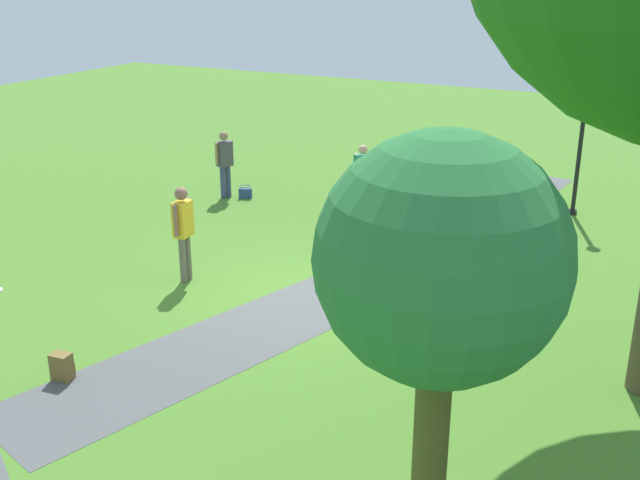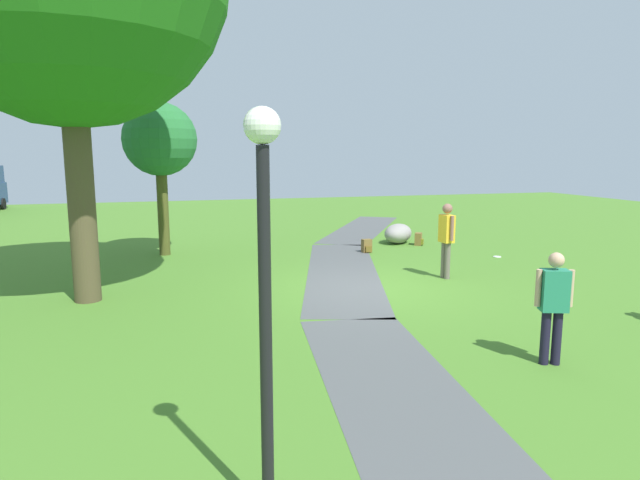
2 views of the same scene
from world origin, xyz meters
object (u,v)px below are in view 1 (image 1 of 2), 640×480
object	(u,v)px
lamp_post	(583,127)
passerby_on_path	(183,227)
man_near_boulder	(362,174)
woman_with_handbag	(225,160)
spare_backpack_on_lawn	(62,367)
young_tree_near_path	(441,265)
handbag_on_grass	(245,193)

from	to	relation	value
lamp_post	passerby_on_path	xyz separation A→B (m)	(7.32, -5.62, -1.00)
man_near_boulder	woman_with_handbag	bearing A→B (deg)	-81.95
lamp_post	man_near_boulder	world-z (taller)	lamp_post
passerby_on_path	spare_backpack_on_lawn	bearing A→B (deg)	9.25
young_tree_near_path	passerby_on_path	world-z (taller)	young_tree_near_path
lamp_post	handbag_on_grass	xyz separation A→B (m)	(2.44, -7.46, -1.91)
lamp_post	handbag_on_grass	world-z (taller)	lamp_post
young_tree_near_path	man_near_boulder	distance (m)	11.67
spare_backpack_on_lawn	young_tree_near_path	bearing A→B (deg)	77.70
young_tree_near_path	handbag_on_grass	xyz separation A→B (m)	(-9.85, -8.28, -3.15)
spare_backpack_on_lawn	lamp_post	bearing A→B (deg)	155.48
man_near_boulder	passerby_on_path	world-z (taller)	passerby_on_path
young_tree_near_path	passerby_on_path	size ratio (longest dim) A/B	2.46
woman_with_handbag	spare_backpack_on_lawn	world-z (taller)	woman_with_handbag
young_tree_near_path	lamp_post	xyz separation A→B (m)	(-12.28, -0.82, -1.24)
man_near_boulder	passerby_on_path	bearing A→B (deg)	-13.01
lamp_post	handbag_on_grass	distance (m)	8.07
young_tree_near_path	spare_backpack_on_lawn	distance (m)	6.74
man_near_boulder	spare_backpack_on_lawn	distance (m)	8.93
woman_with_handbag	handbag_on_grass	world-z (taller)	woman_with_handbag
lamp_post	man_near_boulder	xyz separation A→B (m)	(2.13, -4.42, -1.12)
woman_with_handbag	man_near_boulder	xyz separation A→B (m)	(-0.49, 3.48, -0.04)
woman_with_handbag	lamp_post	bearing A→B (deg)	108.35
man_near_boulder	passerby_on_path	distance (m)	5.33
man_near_boulder	spare_backpack_on_lawn	size ratio (longest dim) A/B	4.02
passerby_on_path	handbag_on_grass	bearing A→B (deg)	-159.42
young_tree_near_path	woman_with_handbag	xyz separation A→B (m)	(-9.66, -8.73, -2.33)
passerby_on_path	young_tree_near_path	bearing A→B (deg)	52.42
lamp_post	passerby_on_path	bearing A→B (deg)	-37.52
passerby_on_path	woman_with_handbag	bearing A→B (deg)	-154.07
lamp_post	spare_backpack_on_lawn	world-z (taller)	lamp_post
young_tree_near_path	woman_with_handbag	world-z (taller)	young_tree_near_path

